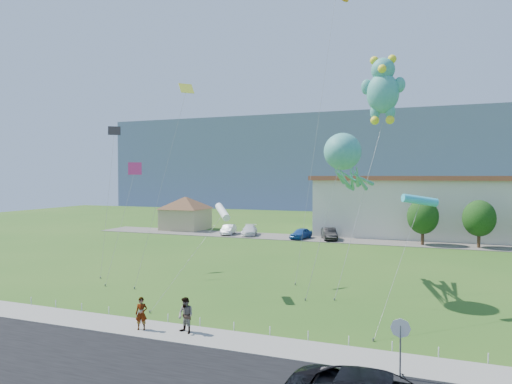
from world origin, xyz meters
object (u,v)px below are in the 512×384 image
(pedestrian_left, at_px, (141,314))
(teddy_bear_kite, at_px, (383,88))
(stop_sign, at_px, (400,334))
(pedestrian_right, at_px, (186,315))
(octopus_kite, at_px, (346,163))
(parked_car_black, at_px, (329,234))
(pavilion, at_px, (186,210))
(parked_car_silver, at_px, (228,230))
(parked_car_white, at_px, (249,230))
(parked_car_blue, at_px, (301,233))

(pedestrian_left, xyz_separation_m, teddy_bear_kite, (10.71, 16.19, 13.94))
(stop_sign, bearing_deg, pedestrian_right, 171.66)
(octopus_kite, xyz_separation_m, teddy_bear_kite, (2.05, 4.49, 5.78))
(parked_car_black, distance_m, octopus_kite, 27.82)
(pavilion, distance_m, pedestrian_right, 46.69)
(parked_car_silver, bearing_deg, teddy_bear_kite, -53.48)
(pedestrian_left, height_order, parked_car_black, pedestrian_left)
(parked_car_white, bearing_deg, stop_sign, -76.29)
(parked_car_silver, relative_size, parked_car_white, 0.88)
(parked_car_white, height_order, parked_car_blue, parked_car_blue)
(pedestrian_left, distance_m, parked_car_silver, 39.54)
(pedestrian_right, xyz_separation_m, teddy_bear_kite, (8.28, 15.81, 13.88))
(parked_car_white, distance_m, octopus_kite, 32.62)
(pavilion, distance_m, pedestrian_left, 45.89)
(pavilion, height_order, parked_car_black, pavilion)
(pedestrian_left, bearing_deg, teddy_bear_kite, 36.03)
(pavilion, height_order, parked_car_silver, pavilion)
(pavilion, height_order, stop_sign, pavilion)
(stop_sign, xyz_separation_m, parked_car_blue, (-14.30, 38.21, -1.12))
(pavilion, relative_size, parked_car_silver, 2.25)
(pedestrian_left, xyz_separation_m, octopus_kite, (8.66, 11.70, 8.15))
(parked_car_silver, relative_size, parked_car_black, 0.90)
(parked_car_silver, bearing_deg, pavilion, 149.24)
(parked_car_black, bearing_deg, parked_car_blue, 167.63)
(pavilion, bearing_deg, parked_car_blue, -11.75)
(stop_sign, distance_m, parked_car_black, 40.14)
(parked_car_silver, height_order, parked_car_black, parked_car_black)
(pedestrian_right, bearing_deg, pavilion, 137.56)
(parked_car_black, height_order, teddy_bear_kite, teddy_bear_kite)
(parked_car_white, relative_size, teddy_bear_kite, 0.27)
(stop_sign, relative_size, pedestrian_left, 1.47)
(octopus_kite, bearing_deg, pedestrian_right, -118.82)
(pavilion, xyz_separation_m, parked_car_blue, (19.20, -3.99, -2.28))
(parked_car_blue, height_order, teddy_bear_kite, teddy_bear_kite)
(parked_car_silver, xyz_separation_m, parked_car_black, (14.16, -0.23, 0.08))
(teddy_bear_kite, bearing_deg, stop_sign, -82.36)
(pedestrian_left, distance_m, pedestrian_right, 2.46)
(parked_car_silver, bearing_deg, pedestrian_left, -82.38)
(parked_car_silver, bearing_deg, octopus_kite, -61.57)
(pedestrian_left, relative_size, parked_car_white, 0.37)
(stop_sign, bearing_deg, parked_car_silver, 122.60)
(stop_sign, height_order, parked_car_blue, stop_sign)
(pavilion, distance_m, parked_car_black, 23.17)
(pavilion, bearing_deg, parked_car_silver, -20.96)
(stop_sign, relative_size, parked_car_white, 0.54)
(pedestrian_left, distance_m, parked_car_white, 38.96)
(stop_sign, xyz_separation_m, parked_car_white, (-21.85, 39.13, -1.13))
(pedestrian_right, relative_size, teddy_bear_kite, 0.11)
(pedestrian_left, relative_size, pedestrian_right, 0.93)
(stop_sign, height_order, octopus_kite, octopus_kite)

